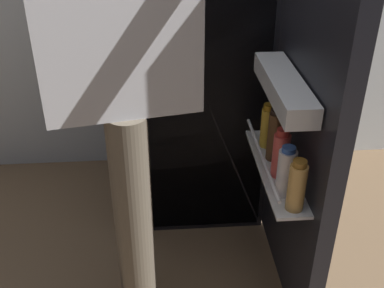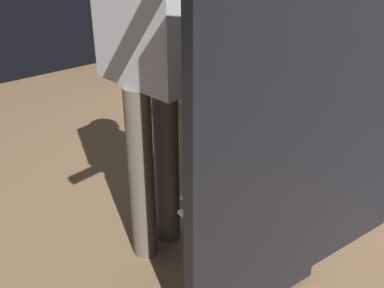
# 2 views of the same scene
# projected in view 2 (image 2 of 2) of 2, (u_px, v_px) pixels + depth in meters

# --- Properties ---
(ground_plane) EXTENTS (5.91, 5.91, 0.00)m
(ground_plane) POSITION_uv_depth(u_px,v_px,m) (215.00, 254.00, 2.44)
(ground_plane) COLOR brown
(refrigerator) EXTENTS (0.74, 1.33, 1.67)m
(refrigerator) POSITION_uv_depth(u_px,v_px,m) (309.00, 77.00, 2.28)
(refrigerator) COLOR black
(refrigerator) RESTS_ON ground_plane
(person) EXTENTS (0.67, 0.72, 1.78)m
(person) POSITION_uv_depth(u_px,v_px,m) (150.00, 38.00, 1.98)
(person) COLOR #665B4C
(person) RESTS_ON ground_plane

